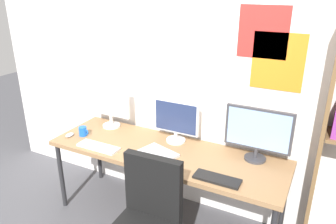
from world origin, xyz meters
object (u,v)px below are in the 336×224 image
object	(u,v)px
monitor_right	(258,132)
keyboard_left	(98,147)
monitor_center	(176,120)
laptop_closed	(158,154)
computer_mouse	(70,135)
coffee_mug	(83,131)
monitor_left	(110,105)
desk	(165,156)
keyboard_right	(217,179)

from	to	relation	value
monitor_right	keyboard_left	world-z (taller)	monitor_right
monitor_center	laptop_closed	distance (m)	0.37
computer_mouse	coffee_mug	world-z (taller)	coffee_mug
monitor_right	coffee_mug	xyz separation A→B (m)	(-1.59, -0.31, -0.21)
coffee_mug	keyboard_left	bearing A→B (deg)	-25.12
monitor_left	coffee_mug	bearing A→B (deg)	-109.90
coffee_mug	computer_mouse	bearing A→B (deg)	-143.14
monitor_left	keyboard_left	size ratio (longest dim) A/B	1.12
keyboard_left	desk	bearing A→B (deg)	22.33
desk	coffee_mug	xyz separation A→B (m)	(-0.85, -0.09, 0.10)
computer_mouse	laptop_closed	size ratio (longest dim) A/B	0.30
monitor_center	monitor_right	size ratio (longest dim) A/B	0.81
monitor_center	laptop_closed	xyz separation A→B (m)	(-0.02, -0.31, -0.20)
monitor_left	computer_mouse	xyz separation A→B (m)	(-0.21, -0.38, -0.22)
monitor_left	keyboard_right	distance (m)	1.39
computer_mouse	monitor_left	bearing A→B (deg)	60.87
desk	keyboard_left	distance (m)	0.61
coffee_mug	desk	bearing A→B (deg)	6.29
monitor_left	desk	bearing A→B (deg)	-16.01
monitor_center	monitor_right	xyz separation A→B (m)	(0.74, 0.00, 0.04)
desk	keyboard_left	size ratio (longest dim) A/B	5.33
keyboard_left	coffee_mug	distance (m)	0.32
monitor_right	monitor_left	bearing A→B (deg)	-180.00
desk	laptop_closed	size ratio (longest dim) A/B	6.62
desk	monitor_right	bearing A→B (deg)	16.02
monitor_left	monitor_right	xyz separation A→B (m)	(1.48, 0.00, 0.01)
desk	keyboard_right	size ratio (longest dim) A/B	5.97
monitor_right	laptop_closed	world-z (taller)	monitor_right
monitor_center	laptop_closed	size ratio (longest dim) A/B	1.38
monitor_right	keyboard_right	world-z (taller)	monitor_right
keyboard_left	keyboard_right	world-z (taller)	same
monitor_center	monitor_right	distance (m)	0.74
desk	keyboard_left	world-z (taller)	keyboard_left
monitor_center	coffee_mug	size ratio (longest dim) A/B	4.15
monitor_right	coffee_mug	bearing A→B (deg)	-169.10
monitor_center	monitor_right	bearing A→B (deg)	0.01
laptop_closed	coffee_mug	xyz separation A→B (m)	(-0.83, 0.00, 0.03)
computer_mouse	monitor_center	bearing A→B (deg)	21.89
desk	coffee_mug	size ratio (longest dim) A/B	19.99
keyboard_right	coffee_mug	world-z (taller)	coffee_mug
desk	keyboard_right	world-z (taller)	keyboard_right
desk	monitor_left	world-z (taller)	monitor_left
coffee_mug	monitor_left	bearing A→B (deg)	70.10
monitor_center	desk	bearing A→B (deg)	-90.00
computer_mouse	laptop_closed	bearing A→B (deg)	4.44
laptop_closed	monitor_left	bearing A→B (deg)	173.66
monitor_left	monitor_center	world-z (taller)	monitor_left
laptop_closed	coffee_mug	world-z (taller)	coffee_mug
monitor_right	computer_mouse	xyz separation A→B (m)	(-1.69, -0.38, -0.24)
monitor_right	computer_mouse	distance (m)	1.75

